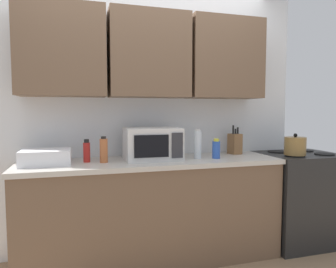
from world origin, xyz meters
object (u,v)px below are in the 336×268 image
object	(u,v)px
bottle_spice_jar	(104,150)
bottle_red_sauce	(87,151)
kettle	(295,146)
bottle_clear_tall	(198,144)
stove_range	(298,197)
dish_rack	(46,157)
microwave	(152,144)
knife_block	(235,143)
bottle_blue_cleaner	(216,149)

from	to	relation	value
bottle_spice_jar	bottle_red_sauce	size ratio (longest dim) A/B	1.13
kettle	bottle_clear_tall	bearing A→B (deg)	172.70
stove_range	kettle	distance (m)	0.59
dish_rack	bottle_spice_jar	distance (m)	0.45
kettle	microwave	distance (m)	1.35
stove_range	bottle_spice_jar	world-z (taller)	bottle_spice_jar
knife_block	bottle_red_sauce	bearing A→B (deg)	-175.75
microwave	dish_rack	bearing A→B (deg)	-178.82
bottle_red_sauce	knife_block	bearing A→B (deg)	4.25
knife_block	bottle_spice_jar	distance (m)	1.30
bottle_clear_tall	bottle_red_sauce	size ratio (longest dim) A/B	1.38
dish_rack	stove_range	bearing A→B (deg)	-0.48
stove_range	dish_rack	bearing A→B (deg)	179.52
bottle_red_sauce	kettle	bearing A→B (deg)	-5.86
kettle	dish_rack	bearing A→B (deg)	175.87
bottle_spice_jar	dish_rack	bearing A→B (deg)	177.02
microwave	bottle_spice_jar	size ratio (longest dim) A/B	2.21
microwave	dish_rack	size ratio (longest dim) A/B	1.26
bottle_clear_tall	bottle_spice_jar	bearing A→B (deg)	178.85
bottle_clear_tall	kettle	bearing A→B (deg)	-7.30
stove_range	bottle_red_sauce	xyz separation A→B (m)	(-2.07, 0.06, 0.54)
kettle	bottle_red_sauce	bearing A→B (deg)	174.14
dish_rack	bottle_red_sauce	distance (m)	0.32
stove_range	microwave	bearing A→B (deg)	178.56
stove_range	bottle_spice_jar	xyz separation A→B (m)	(-1.93, -0.00, 0.55)
dish_rack	bottle_clear_tall	world-z (taller)	bottle_clear_tall
bottle_blue_cleaner	bottle_spice_jar	xyz separation A→B (m)	(-0.99, 0.05, 0.02)
microwave	bottle_red_sauce	bearing A→B (deg)	178.25
bottle_spice_jar	microwave	bearing A→B (deg)	5.58
stove_range	kettle	xyz separation A→B (m)	(-0.17, -0.14, 0.55)
bottle_spice_jar	bottle_blue_cleaner	bearing A→B (deg)	-3.02
dish_rack	knife_block	distance (m)	1.75
dish_rack	microwave	bearing A→B (deg)	1.18
stove_range	knife_block	distance (m)	0.86
stove_range	knife_block	xyz separation A→B (m)	(-0.64, 0.16, 0.55)
kettle	bottle_spice_jar	xyz separation A→B (m)	(-1.76, 0.14, 0.01)
dish_rack	knife_block	bearing A→B (deg)	4.63
knife_block	bottle_red_sauce	xyz separation A→B (m)	(-1.43, -0.11, -0.01)
stove_range	bottle_blue_cleaner	xyz separation A→B (m)	(-0.94, -0.06, 0.53)
kettle	knife_block	world-z (taller)	knife_block
bottle_blue_cleaner	microwave	bearing A→B (deg)	170.64
kettle	bottle_spice_jar	distance (m)	1.77
stove_range	dish_rack	world-z (taller)	dish_rack
bottle_clear_tall	bottle_spice_jar	size ratio (longest dim) A/B	1.22
dish_rack	kettle	bearing A→B (deg)	-4.13
kettle	bottle_red_sauce	world-z (taller)	kettle
dish_rack	bottle_blue_cleaner	world-z (taller)	bottle_blue_cleaner
microwave	kettle	bearing A→B (deg)	-7.56
stove_range	bottle_clear_tall	world-z (taller)	bottle_clear_tall
microwave	knife_block	xyz separation A→B (m)	(0.87, 0.12, -0.04)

